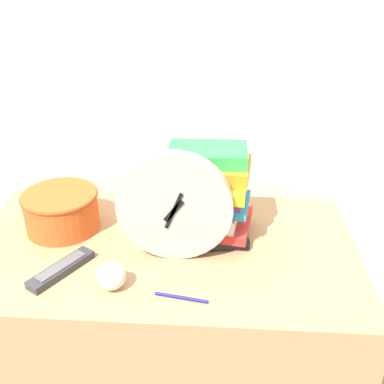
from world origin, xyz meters
TOP-DOWN VIEW (x-y plane):
  - wall_back at (0.00, 0.66)m, footprint 6.00×0.04m
  - desk at (0.00, 0.29)m, footprint 1.06×0.59m
  - desk_clock at (0.04, 0.25)m, footprint 0.29×0.04m
  - book_stack at (0.12, 0.37)m, footprint 0.26×0.22m
  - basket at (-0.29, 0.37)m, footprint 0.21×0.21m
  - tv_remote at (-0.23, 0.16)m, footprint 0.13×0.18m
  - crumpled_paper_ball at (-0.09, 0.11)m, footprint 0.07×0.07m
  - pen at (0.07, 0.08)m, footprint 0.13×0.03m

SIDE VIEW (x-z plane):
  - desk at x=0.00m, z-range 0.00..0.73m
  - pen at x=0.07m, z-range 0.73..0.74m
  - tv_remote at x=-0.23m, z-range 0.73..0.75m
  - crumpled_paper_ball at x=-0.09m, z-range 0.73..0.80m
  - basket at x=-0.29m, z-range 0.74..0.85m
  - book_stack at x=0.12m, z-range 0.73..0.98m
  - desk_clock at x=0.04m, z-range 0.73..1.03m
  - wall_back at x=0.00m, z-range 0.00..2.40m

